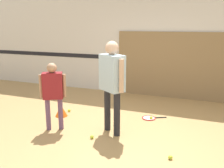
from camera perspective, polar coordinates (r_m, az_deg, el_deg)
name	(u,v)px	position (r m, az deg, el deg)	size (l,w,h in m)	color
ground_plane	(119,134)	(4.68, 1.58, -11.32)	(16.00, 16.00, 0.00)	tan
wall_back	(154,38)	(6.97, 9.63, 10.27)	(16.00, 0.07, 3.20)	silver
wall_panel	(175,66)	(6.88, 14.26, 4.08)	(3.18, 0.05, 1.78)	#93754C
person_instructor	(112,78)	(4.42, 0.00, 1.45)	(0.55, 0.48, 1.69)	#232328
person_student_left	(53,89)	(4.75, -13.35, -1.15)	(0.44, 0.35, 1.29)	#6B4C70
racket_spare_on_floor	(150,118)	(5.46, 8.64, -7.67)	(0.54, 0.39, 0.03)	red
tennis_ball_near_instructor	(92,137)	(4.51, -4.61, -11.95)	(0.07, 0.07, 0.07)	#CCE038
tennis_ball_by_spare_racket	(151,118)	(5.41, 8.93, -7.62)	(0.07, 0.07, 0.07)	#CCE038
tennis_ball_stray_left	(69,110)	(5.86, -9.76, -5.96)	(0.07, 0.07, 0.07)	#CCE038
tennis_ball_stray_right	(170,157)	(3.97, 13.19, -15.99)	(0.07, 0.07, 0.07)	#CCE038
training_cone	(61,110)	(5.60, -11.53, -5.95)	(0.27, 0.27, 0.26)	orange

